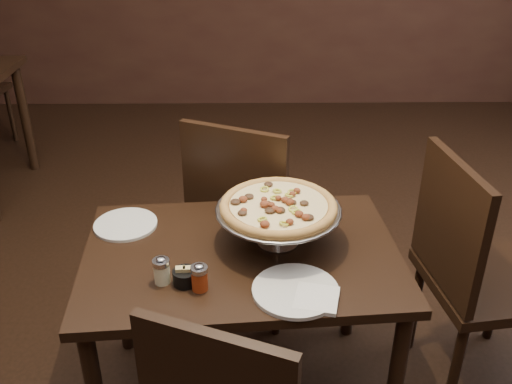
{
  "coord_description": "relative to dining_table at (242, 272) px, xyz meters",
  "views": [
    {
      "loc": [
        -0.05,
        -1.64,
        1.82
      ],
      "look_at": [
        -0.03,
        0.07,
        0.9
      ],
      "focal_mm": 40.0,
      "sensor_mm": 36.0,
      "label": 1
    }
  ],
  "objects": [
    {
      "name": "room",
      "position": [
        0.14,
        0.01,
        0.8
      ],
      "size": [
        6.04,
        7.04,
        2.84
      ],
      "color": "black",
      "rests_on": "ground"
    },
    {
      "name": "dining_table",
      "position": [
        0.0,
        0.0,
        0.0
      ],
      "size": [
        1.16,
        0.82,
        0.69
      ],
      "rotation": [
        0.0,
        0.0,
        0.08
      ],
      "color": "black",
      "rests_on": "ground"
    },
    {
      "name": "pizza_stand",
      "position": [
        0.13,
        0.05,
        0.24
      ],
      "size": [
        0.44,
        0.44,
        0.18
      ],
      "color": "#B2B2B9",
      "rests_on": "dining_table"
    },
    {
      "name": "parmesan_shaker",
      "position": [
        -0.25,
        -0.17,
        0.14
      ],
      "size": [
        0.06,
        0.06,
        0.1
      ],
      "color": "beige",
      "rests_on": "dining_table"
    },
    {
      "name": "pepper_flake_shaker",
      "position": [
        -0.13,
        -0.21,
        0.14
      ],
      "size": [
        0.05,
        0.05,
        0.1
      ],
      "color": "maroon",
      "rests_on": "dining_table"
    },
    {
      "name": "packet_caddy",
      "position": [
        -0.18,
        -0.18,
        0.12
      ],
      "size": [
        0.08,
        0.08,
        0.06
      ],
      "rotation": [
        0.0,
        0.0,
        0.11
      ],
      "color": "black",
      "rests_on": "dining_table"
    },
    {
      "name": "napkin_stack",
      "position": [
        0.23,
        -0.27,
        0.1
      ],
      "size": [
        0.16,
        0.16,
        0.01
      ],
      "primitive_type": "cube",
      "rotation": [
        0.0,
        0.0,
        -0.23
      ],
      "color": "white",
      "rests_on": "dining_table"
    },
    {
      "name": "plate_left",
      "position": [
        -0.44,
        0.18,
        0.1
      ],
      "size": [
        0.24,
        0.24,
        0.01
      ],
      "primitive_type": "cylinder",
      "color": "silver",
      "rests_on": "dining_table"
    },
    {
      "name": "plate_near",
      "position": [
        0.17,
        -0.23,
        0.1
      ],
      "size": [
        0.28,
        0.28,
        0.01
      ],
      "primitive_type": "cylinder",
      "color": "silver",
      "rests_on": "dining_table"
    },
    {
      "name": "serving_spatula",
      "position": [
        0.1,
        -0.01,
        0.23
      ],
      "size": [
        0.15,
        0.15,
        0.02
      ],
      "rotation": [
        0.0,
        0.0,
        -0.92
      ],
      "color": "#B2B2B9",
      "rests_on": "pizza_stand"
    },
    {
      "name": "chair_far",
      "position": [
        0.02,
        0.52,
        -0.06
      ],
      "size": [
        0.61,
        0.61,
        0.99
      ],
      "rotation": [
        0.0,
        0.0,
        2.72
      ],
      "color": "black",
      "rests_on": "ground"
    },
    {
      "name": "chair_side",
      "position": [
        0.87,
        0.08,
        -0.05
      ],
      "size": [
        0.53,
        0.53,
        1.0
      ],
      "rotation": [
        0.0,
        0.0,
        1.71
      ],
      "color": "black",
      "rests_on": "ground"
    }
  ]
}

